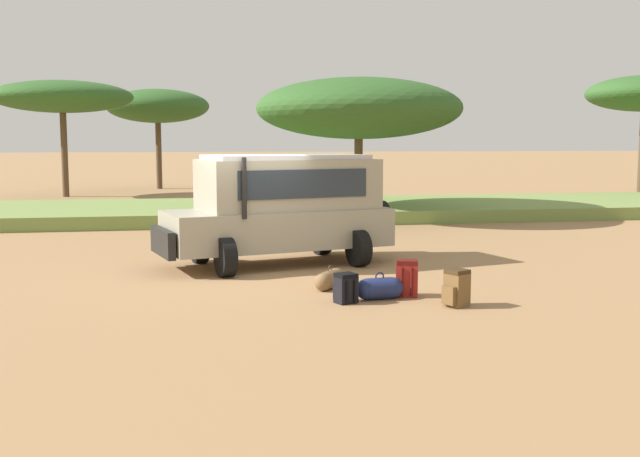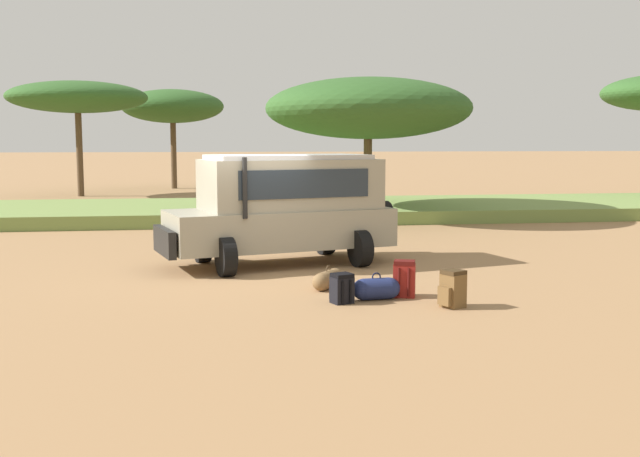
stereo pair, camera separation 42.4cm
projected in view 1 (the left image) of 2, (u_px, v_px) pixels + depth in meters
The scene contains 11 objects.
ground_plane at pixel (252, 271), 15.81m from camera, with size 320.00×320.00×0.00m, color #9E754C.
grass_bank at pixel (225, 211), 26.89m from camera, with size 120.00×7.00×0.44m.
safari_vehicle at pixel (282, 207), 16.58m from camera, with size 5.47×3.49×2.44m.
backpack_beside_front_wheel at pixel (407, 279), 13.25m from camera, with size 0.44×0.44×0.65m.
backpack_cluster_center at pixel (456, 288), 12.44m from camera, with size 0.48×0.44×0.63m.
backpack_near_rear_wheel at pixel (346, 288), 12.73m from camera, with size 0.42×0.45×0.51m.
duffel_bag_low_black_case at pixel (380, 288), 13.03m from camera, with size 0.85×0.43×0.48m.
duffel_bag_soft_canvas at pixel (330, 279), 14.00m from camera, with size 0.68×0.84×0.44m.
acacia_tree_far_left at pixel (62, 97), 36.07m from camera, with size 6.74×5.87×5.61m.
acacia_tree_left_mid at pixel (158, 106), 42.08m from camera, with size 5.77×5.22×5.61m.
acacia_tree_centre_back at pixel (359, 109), 25.86m from camera, with size 7.11×7.33×4.89m.
Camera 1 is at (-1.30, -15.61, 2.76)m, focal length 42.00 mm.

